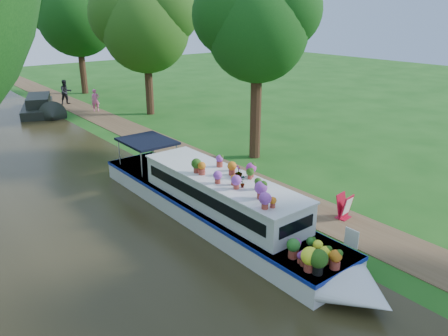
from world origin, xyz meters
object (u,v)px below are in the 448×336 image
(pedestrian_pink, at_px, (95,100))
(pedestrian_dark, at_px, (66,92))
(second_boat, at_px, (39,106))
(sandwich_board, at_px, (344,207))
(plant_boat, at_px, (222,203))

(pedestrian_pink, height_order, pedestrian_dark, pedestrian_dark)
(second_boat, distance_m, sandwich_board, 24.80)
(pedestrian_pink, bearing_deg, second_boat, 169.11)
(sandwich_board, bearing_deg, pedestrian_dark, 84.65)
(plant_boat, height_order, pedestrian_pink, plant_boat)
(second_boat, relative_size, pedestrian_pink, 4.37)
(pedestrian_pink, bearing_deg, pedestrian_dark, 121.03)
(second_boat, bearing_deg, pedestrian_dark, 53.92)
(plant_boat, bearing_deg, pedestrian_dark, 82.45)
(second_boat, bearing_deg, plant_boat, -71.31)
(plant_boat, relative_size, pedestrian_dark, 6.98)
(plant_boat, distance_m, sandwich_board, 4.52)
(plant_boat, height_order, sandwich_board, plant_boat)
(plant_boat, bearing_deg, sandwich_board, -31.86)
(second_boat, distance_m, pedestrian_pink, 4.05)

